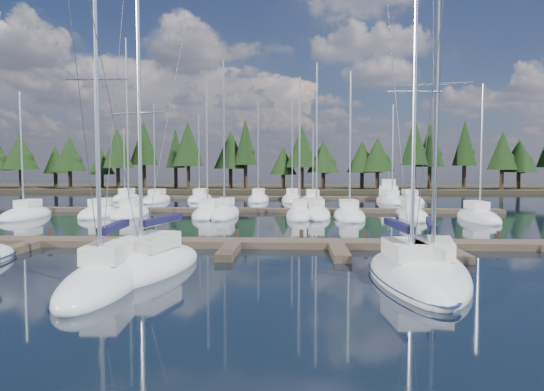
# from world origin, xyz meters

# --- Properties ---
(ground) EXTENTS (260.00, 260.00, 0.00)m
(ground) POSITION_xyz_m (0.00, 30.00, 0.00)
(ground) COLOR black
(ground) RESTS_ON ground
(far_shore) EXTENTS (220.00, 30.00, 0.60)m
(far_shore) POSITION_xyz_m (0.00, 90.00, 0.30)
(far_shore) COLOR #30291B
(far_shore) RESTS_ON ground
(main_dock) EXTENTS (44.00, 6.13, 0.90)m
(main_dock) POSITION_xyz_m (0.00, 17.36, 0.20)
(main_dock) COLOR brown
(main_dock) RESTS_ON ground
(back_docks) EXTENTS (50.00, 21.80, 0.40)m
(back_docks) POSITION_xyz_m (0.00, 49.58, 0.20)
(back_docks) COLOR brown
(back_docks) RESTS_ON ground
(front_sailboat_2) EXTENTS (3.02, 8.06, 14.80)m
(front_sailboat_2) POSITION_xyz_m (-3.99, 7.87, 0.31)
(front_sailboat_2) COLOR silver
(front_sailboat_2) RESTS_ON ground
(front_sailboat_3) EXTENTS (4.91, 9.04, 13.02)m
(front_sailboat_3) POSITION_xyz_m (-3.11, 10.64, 0.28)
(front_sailboat_3) COLOR silver
(front_sailboat_3) RESTS_ON ground
(front_sailboat_4) EXTENTS (3.29, 8.84, 14.12)m
(front_sailboat_4) POSITION_xyz_m (8.27, 9.07, 0.29)
(front_sailboat_4) COLOR silver
(front_sailboat_4) RESTS_ON ground
(front_sailboat_5) EXTENTS (5.03, 9.65, 14.76)m
(front_sailboat_5) POSITION_xyz_m (9.38, 9.53, 0.29)
(front_sailboat_5) COLOR silver
(front_sailboat_5) RESTS_ON ground
(back_sailboat_rows) EXTENTS (44.15, 32.98, 17.68)m
(back_sailboat_rows) POSITION_xyz_m (-0.21, 45.09, 0.27)
(back_sailboat_rows) COLOR silver
(back_sailboat_rows) RESTS_ON ground
(motor_yacht_right) EXTENTS (5.10, 10.39, 4.99)m
(motor_yacht_right) POSITION_xyz_m (16.55, 57.03, 0.54)
(motor_yacht_right) COLOR silver
(motor_yacht_right) RESTS_ON ground
(tree_line) EXTENTS (184.03, 11.41, 13.47)m
(tree_line) POSITION_xyz_m (-2.80, 80.19, 7.50)
(tree_line) COLOR black
(tree_line) RESTS_ON far_shore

